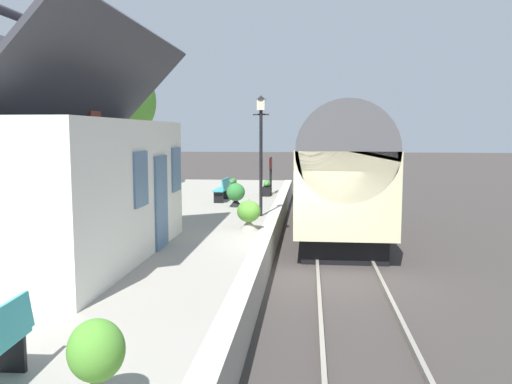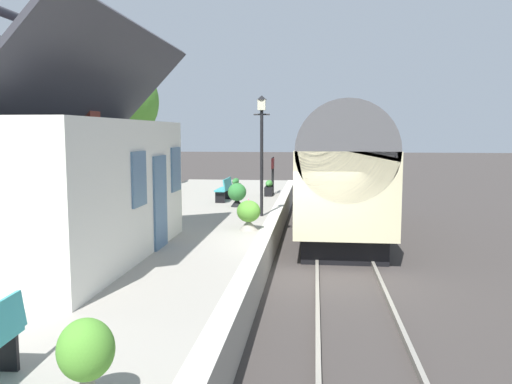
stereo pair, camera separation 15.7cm
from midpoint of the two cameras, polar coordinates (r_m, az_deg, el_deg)
ground_plane at (r=13.21m, az=6.18°, el=-8.80°), size 160.00×160.00×0.00m
platform at (r=13.69m, az=-10.65°, el=-6.50°), size 32.00×5.89×0.85m
platform_edge_coping at (r=13.06m, az=1.03°, el=-5.07°), size 32.00×0.36×0.02m
rail_near at (r=13.29m, az=13.27°, el=-8.53°), size 52.00×0.08×0.14m
rail_far at (r=13.19m, az=6.98°, el=-8.52°), size 52.00×0.08×0.14m
train at (r=18.17m, az=9.19°, el=2.44°), size 9.86×2.73×4.32m
station_building at (r=11.54m, az=-19.63°, el=1.06°), size 6.93×3.53×5.92m
bench_mid_platform at (r=20.13m, az=-3.20°, el=0.35°), size 1.41×0.47×0.88m
planter_edge_far at (r=18.51m, az=-13.64°, el=-0.43°), size 0.62×0.62×0.87m
planter_under_sign at (r=14.17m, az=-0.49°, el=-2.44°), size 0.64×0.64×0.86m
planter_edge_near at (r=5.49m, az=-17.11°, el=-16.87°), size 0.55×0.55×0.87m
planter_bench_right at (r=24.02m, az=-2.04°, el=0.83°), size 1.09×0.32×0.54m
planter_bench_left at (r=18.63m, az=-1.83°, el=-0.23°), size 0.66×0.66×0.84m
planter_by_door at (r=21.98m, az=1.63°, el=0.43°), size 1.00×0.32×0.64m
planter_corner_building at (r=21.44m, az=-9.93°, el=0.16°), size 0.86×0.32×0.62m
lamp_post_platform at (r=16.37m, az=0.90°, el=6.45°), size 0.32×0.50×3.75m
station_sign_board at (r=22.32m, az=2.03°, el=2.80°), size 0.96×0.06×1.57m
tree_far_right at (r=26.18m, az=-16.02°, el=9.41°), size 4.89×5.19×7.21m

